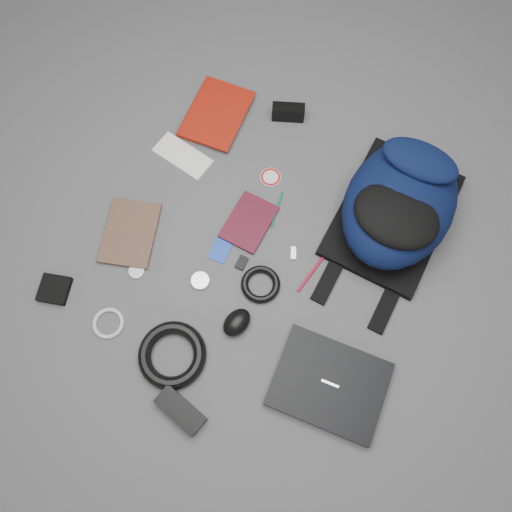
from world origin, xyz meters
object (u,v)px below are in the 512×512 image
at_px(dvd_case, 249,222).
at_px(textbook_red, 191,105).
at_px(comic_book, 105,230).
at_px(compact_camera, 288,112).
at_px(backpack, 400,203).
at_px(laptop, 329,384).
at_px(power_brick, 180,410).
at_px(mouse, 237,322).
at_px(pouch, 54,289).

bearing_deg(dvd_case, textbook_red, 142.84).
relative_size(textbook_red, comic_book, 1.16).
bearing_deg(dvd_case, compact_camera, 99.57).
xyz_separation_m(textbook_red, dvd_case, (0.39, -0.31, -0.01)).
bearing_deg(textbook_red, dvd_case, -43.02).
xyz_separation_m(backpack, dvd_case, (-0.41, -0.23, -0.10)).
distance_m(dvd_case, compact_camera, 0.43).
height_order(laptop, power_brick, power_brick).
height_order(backpack, laptop, backpack).
relative_size(backpack, dvd_case, 2.80).
xyz_separation_m(laptop, textbook_red, (-0.83, 0.66, -0.00)).
xyz_separation_m(compact_camera, mouse, (0.18, -0.74, -0.01)).
relative_size(comic_book, compact_camera, 2.02).
bearing_deg(mouse, power_brick, -80.66).
bearing_deg(laptop, pouch, -176.90).
bearing_deg(laptop, mouse, 168.47).
relative_size(comic_book, power_brick, 1.52).
bearing_deg(comic_book, dvd_case, 11.71).
distance_m(backpack, dvd_case, 0.48).
bearing_deg(backpack, compact_camera, 159.05).
bearing_deg(compact_camera, laptop, -79.87).
bearing_deg(pouch, mouse, 15.99).
bearing_deg(textbook_red, comic_book, -96.64).
height_order(mouse, pouch, mouse).
height_order(laptop, pouch, laptop).
bearing_deg(pouch, textbook_red, 86.27).
height_order(comic_book, dvd_case, comic_book).
xyz_separation_m(dvd_case, pouch, (-0.44, -0.47, 0.00)).
distance_m(textbook_red, comic_book, 0.54).
xyz_separation_m(textbook_red, comic_book, (-0.02, -0.54, -0.01)).
distance_m(textbook_red, dvd_case, 0.49).
xyz_separation_m(backpack, power_brick, (-0.32, -0.84, -0.09)).
relative_size(textbook_red, compact_camera, 2.34).
height_order(compact_camera, pouch, compact_camera).
distance_m(compact_camera, mouse, 0.76).
xyz_separation_m(backpack, laptop, (0.03, -0.58, -0.09)).
relative_size(power_brick, pouch, 1.68).
distance_m(backpack, comic_book, 0.94).
height_order(backpack, power_brick, backpack).
xyz_separation_m(backpack, mouse, (-0.29, -0.54, -0.08)).
bearing_deg(compact_camera, power_brick, -104.40).
bearing_deg(comic_book, laptop, -26.30).
height_order(dvd_case, power_brick, power_brick).
height_order(comic_book, compact_camera, compact_camera).
distance_m(comic_book, mouse, 0.53).
xyz_separation_m(backpack, textbook_red, (-0.79, 0.08, -0.09)).
xyz_separation_m(comic_book, pouch, (-0.03, -0.24, 0.00)).
height_order(textbook_red, dvd_case, textbook_red).
height_order(backpack, dvd_case, backpack).
height_order(dvd_case, compact_camera, compact_camera).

